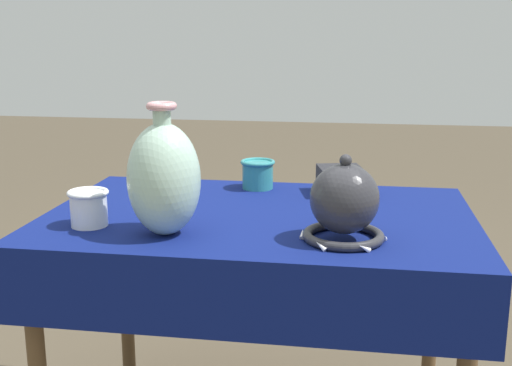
{
  "coord_description": "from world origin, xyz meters",
  "views": [
    {
      "loc": [
        0.25,
        -1.63,
        1.19
      ],
      "look_at": [
        0.02,
        -0.16,
        0.84
      ],
      "focal_mm": 45.0,
      "sensor_mm": 36.0,
      "label": 1
    }
  ],
  "objects_px": {
    "vase_dome_bell": "(344,205)",
    "mosaic_tile_box": "(341,181)",
    "vase_tall_bulbous": "(164,178)",
    "cup_wide_teal": "(258,173)",
    "cup_wide_porcelain": "(89,207)"
  },
  "relations": [
    {
      "from": "mosaic_tile_box",
      "to": "cup_wide_porcelain",
      "type": "relative_size",
      "value": 1.65
    },
    {
      "from": "vase_tall_bulbous",
      "to": "vase_dome_bell",
      "type": "distance_m",
      "value": 0.42
    },
    {
      "from": "cup_wide_teal",
      "to": "vase_tall_bulbous",
      "type": "bearing_deg",
      "value": -106.71
    },
    {
      "from": "vase_dome_bell",
      "to": "cup_wide_teal",
      "type": "height_order",
      "value": "vase_dome_bell"
    },
    {
      "from": "vase_tall_bulbous",
      "to": "mosaic_tile_box",
      "type": "distance_m",
      "value": 0.62
    },
    {
      "from": "vase_tall_bulbous",
      "to": "mosaic_tile_box",
      "type": "height_order",
      "value": "vase_tall_bulbous"
    },
    {
      "from": "vase_dome_bell",
      "to": "cup_wide_teal",
      "type": "xyz_separation_m",
      "value": [
        -0.27,
        0.47,
        -0.04
      ]
    },
    {
      "from": "vase_dome_bell",
      "to": "mosaic_tile_box",
      "type": "relative_size",
      "value": 1.21
    },
    {
      "from": "vase_tall_bulbous",
      "to": "cup_wide_porcelain",
      "type": "xyz_separation_m",
      "value": [
        -0.21,
        0.04,
        -0.09
      ]
    },
    {
      "from": "vase_dome_bell",
      "to": "mosaic_tile_box",
      "type": "height_order",
      "value": "vase_dome_bell"
    },
    {
      "from": "vase_tall_bulbous",
      "to": "vase_dome_bell",
      "type": "xyz_separation_m",
      "value": [
        0.42,
        0.02,
        -0.05
      ]
    },
    {
      "from": "vase_tall_bulbous",
      "to": "vase_dome_bell",
      "type": "height_order",
      "value": "vase_tall_bulbous"
    },
    {
      "from": "vase_dome_bell",
      "to": "mosaic_tile_box",
      "type": "xyz_separation_m",
      "value": [
        -0.02,
        0.44,
        -0.05
      ]
    },
    {
      "from": "vase_dome_bell",
      "to": "mosaic_tile_box",
      "type": "bearing_deg",
      "value": 92.46
    },
    {
      "from": "vase_dome_bell",
      "to": "mosaic_tile_box",
      "type": "distance_m",
      "value": 0.44
    }
  ]
}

